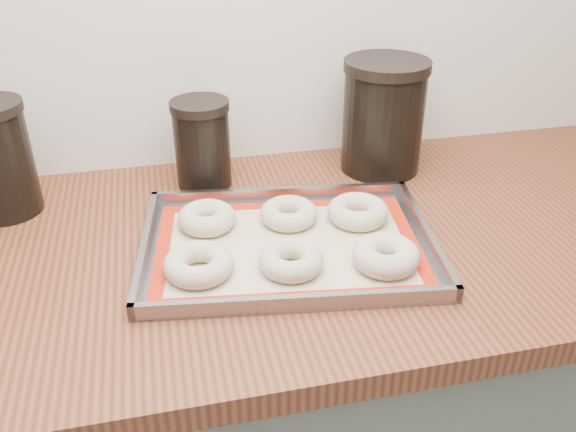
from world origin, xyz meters
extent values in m
cube|color=#60675B|center=(0.00, 1.68, 0.43)|extent=(3.00, 0.65, 0.86)
cube|color=brown|center=(0.00, 1.68, 0.88)|extent=(3.06, 0.68, 0.04)
cube|color=gray|center=(0.03, 1.63, 0.90)|extent=(0.50, 0.39, 0.00)
cube|color=gray|center=(0.05, 1.79, 0.91)|extent=(0.46, 0.07, 0.02)
cube|color=gray|center=(0.00, 1.47, 0.91)|extent=(0.46, 0.07, 0.02)
cube|color=gray|center=(-0.20, 1.66, 0.91)|extent=(0.05, 0.33, 0.02)
cube|color=gray|center=(0.25, 1.60, 0.91)|extent=(0.05, 0.33, 0.02)
cube|color=#C6B793|center=(0.03, 1.63, 0.90)|extent=(0.46, 0.34, 0.00)
cube|color=#B61E0C|center=(0.04, 1.77, 0.91)|extent=(0.42, 0.08, 0.00)
cube|color=#B61E0C|center=(0.01, 1.50, 0.91)|extent=(0.42, 0.08, 0.00)
cube|color=#B61E0C|center=(-0.17, 1.66, 0.91)|extent=(0.06, 0.25, 0.00)
cube|color=#B61E0C|center=(0.22, 1.61, 0.91)|extent=(0.06, 0.25, 0.00)
torus|color=#C4B798|center=(-0.12, 1.59, 0.92)|extent=(0.14, 0.14, 0.03)
torus|color=#C4B798|center=(0.02, 1.57, 0.92)|extent=(0.10, 0.10, 0.03)
torus|color=#C4B798|center=(0.16, 1.55, 0.92)|extent=(0.11, 0.11, 0.04)
torus|color=#C4B798|center=(-0.09, 1.72, 0.92)|extent=(0.11, 0.11, 0.04)
torus|color=#C4B798|center=(0.04, 1.71, 0.92)|extent=(0.13, 0.13, 0.03)
torus|color=#C4B798|center=(0.16, 1.69, 0.92)|extent=(0.12, 0.12, 0.03)
cylinder|color=black|center=(-0.08, 1.89, 0.97)|extent=(0.10, 0.10, 0.15)
cylinder|color=black|center=(-0.08, 1.89, 1.06)|extent=(0.11, 0.11, 0.02)
cylinder|color=black|center=(0.27, 1.88, 1.00)|extent=(0.16, 0.16, 0.20)
cylinder|color=black|center=(0.27, 1.88, 1.11)|extent=(0.16, 0.16, 0.02)
camera|label=1|loc=(-0.16, 0.83, 1.43)|focal=38.00mm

